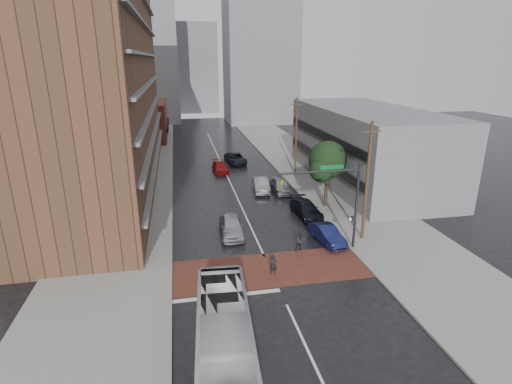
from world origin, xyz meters
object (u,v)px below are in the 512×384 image
pedestrian_b (300,241)px  suv_travel (236,159)px  car_travel_a (231,226)px  car_parked_far (281,185)px  car_travel_b (261,185)px  car_travel_c (220,167)px  car_parked_mid (306,209)px  pedestrian_a (273,265)px  car_parked_near (327,234)px  transit_bus (225,344)px

pedestrian_b → suv_travel: bearing=81.8°
car_travel_a → car_parked_far: 12.78m
car_travel_b → car_travel_c: car_travel_b is taller
car_travel_c → car_parked_mid: 18.73m
car_travel_a → car_travel_c: car_travel_a is taller
pedestrian_a → suv_travel: (2.00, 31.88, 0.01)m
pedestrian_a → car_parked_near: size_ratio=0.35×
car_travel_c → car_parked_far: bearing=-63.5°
transit_bus → car_travel_b: size_ratio=2.37×
car_travel_a → car_parked_mid: (7.73, 2.94, -0.12)m
pedestrian_b → car_travel_c: (-3.66, 24.59, -0.17)m
transit_bus → car_parked_mid: 21.38m
car_travel_c → car_parked_mid: bearing=-73.8°
suv_travel → car_parked_near: 27.88m
pedestrian_b → car_parked_near: size_ratio=0.38×
car_parked_near → car_travel_a: bearing=149.1°
pedestrian_b → car_parked_mid: (2.77, 7.00, -0.10)m
pedestrian_a → car_parked_mid: size_ratio=0.30×
transit_bus → car_travel_c: 36.57m
transit_bus → car_parked_mid: transit_bus is taller
pedestrian_b → car_travel_b: bearing=79.8°
car_travel_c → car_parked_mid: car_parked_mid is taller
transit_bus → car_travel_c: transit_bus is taller
car_travel_a → suv_travel: car_travel_a is taller
car_travel_b → car_travel_c: bearing=117.5°
car_travel_c → car_parked_near: car_parked_near is taller
car_travel_b → suv_travel: size_ratio=0.87×
pedestrian_b → car_parked_far: (2.19, 14.65, -0.03)m
car_travel_a → car_parked_far: car_travel_a is taller
transit_bus → car_travel_a: bearing=85.3°
car_travel_b → car_parked_near: bearing=-73.9°
car_parked_far → car_parked_near: bearing=-86.5°
car_travel_c → car_parked_near: size_ratio=1.05×
pedestrian_b → car_travel_b: (0.03, 15.30, -0.04)m
car_parked_mid → transit_bus: bearing=-123.1°
car_travel_b → car_parked_near: size_ratio=1.09×
car_travel_b → suv_travel: bearing=100.1°
car_travel_a → car_parked_mid: size_ratio=0.99×
pedestrian_b → car_parked_far: bearing=71.4°
car_travel_c → car_parked_far: 11.53m
pedestrian_a → car_parked_far: car_parked_far is taller
pedestrian_b → car_travel_b: size_ratio=0.35×
car_travel_a → suv_travel: bearing=83.2°
car_travel_a → car_travel_c: 20.57m
pedestrian_b → car_parked_far: 14.81m
car_parked_mid → car_parked_far: (-0.58, 7.65, 0.08)m
pedestrian_a → car_travel_a: (-1.99, 7.29, 0.09)m
transit_bus → suv_travel: bearing=85.1°
car_travel_a → car_travel_b: size_ratio=1.04×
car_parked_far → pedestrian_b: bearing=-96.9°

